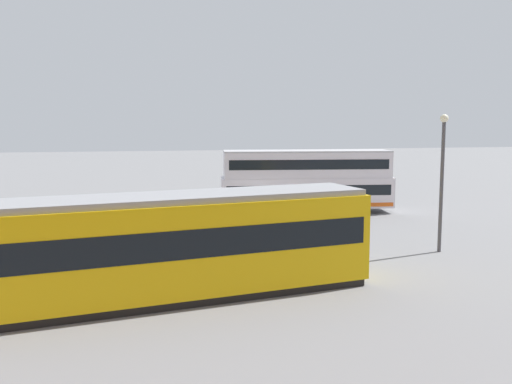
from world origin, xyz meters
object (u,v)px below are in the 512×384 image
Objects in this scene: double_decker_bus at (306,181)px; street_lamp at (442,171)px; pedestrian_near_railing at (216,229)px; info_sign at (121,215)px; tram_yellow at (168,245)px.

street_lamp is at bearing 101.55° from double_decker_bus.
pedestrian_near_railing is 0.66× the size of info_sign.
info_sign is at bearing 39.62° from double_decker_bus.
double_decker_bus is 0.79× the size of tram_yellow.
pedestrian_near_railing is (-2.55, -6.72, -0.84)m from tram_yellow.
tram_yellow is at bearing 103.04° from info_sign.
pedestrian_near_railing is 4.18m from info_sign.
info_sign is at bearing 0.37° from pedestrian_near_railing.
pedestrian_near_railing is (7.07, 9.22, -1.08)m from double_decker_bus.
tram_yellow is 2.30× the size of street_lamp.
street_lamp is at bearing -160.91° from tram_yellow.
tram_yellow is 12.85m from street_lamp.
double_decker_bus is 4.48× the size of info_sign.
street_lamp reaches higher than pedestrian_near_railing.
street_lamp reaches higher than info_sign.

